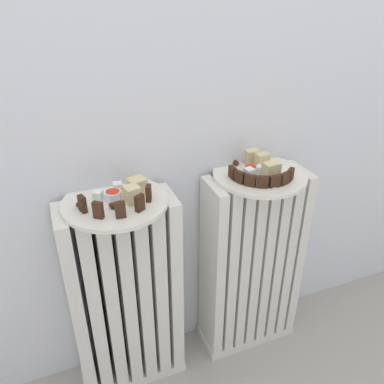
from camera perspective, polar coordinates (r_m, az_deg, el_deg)
radiator_left at (r=1.25m, az=-9.53°, el=-14.92°), size 0.33×0.14×0.66m
radiator_right at (r=1.37m, az=8.56°, el=-10.36°), size 0.33×0.14×0.66m
plate_left at (r=1.05m, az=-11.02°, el=-1.42°), size 0.28×0.28×0.01m
plate_right at (r=1.19m, az=9.74°, el=2.44°), size 0.28×0.28×0.01m
dark_cake_slice_left_0 at (r=1.00m, az=-15.54°, el=-1.67°), size 0.02×0.03×0.04m
dark_cake_slice_left_1 at (r=0.97m, az=-13.40°, el=-2.56°), size 0.03×0.02×0.04m
dark_cake_slice_left_2 at (r=0.96m, az=-10.30°, el=-2.54°), size 0.03×0.01×0.04m
dark_cake_slice_left_3 at (r=0.98m, az=-7.56°, el=-1.59°), size 0.03×0.02×0.04m
dark_cake_slice_left_4 at (r=1.02m, az=-6.28°, el=-0.16°), size 0.02×0.03×0.04m
marble_cake_slice_left_0 at (r=1.06m, az=-7.92°, el=0.91°), size 0.05×0.05×0.04m
marble_cake_slice_left_1 at (r=1.02m, az=-8.65°, el=-0.38°), size 0.04×0.04×0.05m
turkish_delight_left_0 at (r=1.08m, az=-10.66°, el=0.69°), size 0.03×0.03×0.03m
turkish_delight_left_1 at (r=1.06m, az=-13.41°, el=-0.45°), size 0.03×0.03×0.02m
medjool_date_left_0 at (r=1.00m, az=-11.18°, el=-1.95°), size 0.03×0.03×0.02m
medjool_date_left_1 at (r=1.03m, az=-15.80°, el=-1.65°), size 0.03×0.03×0.02m
jam_bowl_left at (r=1.04m, az=-11.32°, el=-0.45°), size 0.04×0.04×0.03m
dark_cake_slice_right_0 at (r=1.14m, az=5.87°, el=2.81°), size 0.01×0.03×0.03m
dark_cake_slice_right_1 at (r=1.11m, az=6.90°, el=2.14°), size 0.02×0.03×0.03m
dark_cake_slice_right_2 at (r=1.10m, az=8.41°, el=1.65°), size 0.03×0.03×0.03m
dark_cake_slice_right_3 at (r=1.09m, az=10.17°, el=1.43°), size 0.03×0.03×0.03m
dark_cake_slice_right_4 at (r=1.10m, az=11.86°, el=1.51°), size 0.03×0.02×0.03m
dark_cake_slice_right_5 at (r=1.13m, az=13.21°, el=1.88°), size 0.03×0.02×0.03m
dark_cake_slice_right_6 at (r=1.15m, az=14.01°, el=2.46°), size 0.03×0.03×0.03m
marble_cake_slice_right_0 at (r=1.20m, az=10.05°, el=4.42°), size 0.04×0.03×0.05m
marble_cake_slice_right_1 at (r=1.15m, az=11.35°, el=3.09°), size 0.05×0.04×0.05m
marble_cake_slice_right_2 at (r=1.23m, az=8.67°, el=5.01°), size 0.04×0.03×0.05m
turkish_delight_right_0 at (r=1.15m, az=8.25°, el=2.79°), size 0.03×0.03×0.03m
turkish_delight_right_1 at (r=1.18m, az=9.88°, el=3.17°), size 0.03×0.03×0.02m
medjool_date_right_0 at (r=1.22m, az=6.34°, el=4.23°), size 0.02×0.03×0.02m
medjool_date_right_1 at (r=1.26m, az=10.26°, el=4.72°), size 0.03×0.03×0.01m
jam_bowl_right at (r=1.18m, az=8.39°, el=3.30°), size 0.04×0.04×0.02m
fork at (r=1.13m, az=9.91°, el=1.57°), size 0.04×0.10×0.00m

